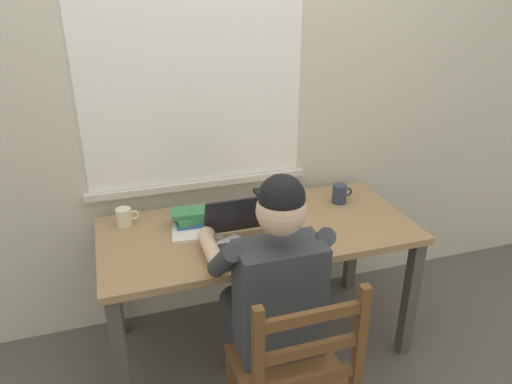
{
  "coord_description": "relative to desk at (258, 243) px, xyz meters",
  "views": [
    {
      "loc": [
        -0.66,
        -2.02,
        1.88
      ],
      "look_at": [
        -0.03,
        -0.05,
        0.94
      ],
      "focal_mm": 33.91,
      "sensor_mm": 36.0,
      "label": 1
    }
  ],
  "objects": [
    {
      "name": "paper_pile_side",
      "position": [
        -0.3,
        0.03,
        0.1
      ],
      "size": [
        0.26,
        0.22,
        0.02
      ],
      "primitive_type": "cube",
      "rotation": [
        0.0,
        0.0,
        -0.16
      ],
      "color": "silver",
      "rests_on": "desk"
    },
    {
      "name": "coffee_mug_white",
      "position": [
        -0.63,
        0.23,
        0.14
      ],
      "size": [
        0.11,
        0.08,
        0.09
      ],
      "color": "beige",
      "rests_on": "desk"
    },
    {
      "name": "seated_person",
      "position": [
        -0.09,
        -0.44,
        0.04
      ],
      "size": [
        0.5,
        0.6,
        1.23
      ],
      "color": "#33383D",
      "rests_on": "ground"
    },
    {
      "name": "wooden_chair",
      "position": [
        -0.09,
        -0.72,
        -0.18
      ],
      "size": [
        0.42,
        0.42,
        0.93
      ],
      "color": "brown",
      "rests_on": "ground"
    },
    {
      "name": "coffee_mug_dark",
      "position": [
        0.52,
        0.14,
        0.14
      ],
      "size": [
        0.12,
        0.08,
        0.1
      ],
      "color": "#2D384C",
      "rests_on": "desk"
    },
    {
      "name": "ground_plane",
      "position": [
        0.0,
        0.0,
        -0.63
      ],
      "size": [
        8.0,
        8.0,
        0.0
      ],
      "primitive_type": "plane",
      "color": "#56514C"
    },
    {
      "name": "computer_mouse",
      "position": [
        0.1,
        -0.19,
        0.11
      ],
      "size": [
        0.06,
        0.1,
        0.03
      ],
      "primitive_type": "ellipsoid",
      "color": "#232328",
      "rests_on": "desk"
    },
    {
      "name": "laptop",
      "position": [
        -0.12,
        -0.15,
        0.14
      ],
      "size": [
        0.33,
        0.32,
        0.22
      ],
      "color": "#232328",
      "rests_on": "desk"
    },
    {
      "name": "desk",
      "position": [
        0.0,
        0.0,
        0.0
      ],
      "size": [
        1.55,
        0.72,
        0.72
      ],
      "color": "#9E7A51",
      "rests_on": "ground"
    },
    {
      "name": "back_wall",
      "position": [
        -0.0,
        0.44,
        0.67
      ],
      "size": [
        6.0,
        0.08,
        2.6
      ],
      "color": "beige",
      "rests_on": "ground"
    },
    {
      "name": "paper_pile_back_corner",
      "position": [
        0.18,
        0.19,
        0.1
      ],
      "size": [
        0.26,
        0.24,
        0.01
      ],
      "primitive_type": "cube",
      "rotation": [
        0.0,
        0.0,
        -0.38
      ],
      "color": "white",
      "rests_on": "desk"
    },
    {
      "name": "paper_pile_near_laptop",
      "position": [
        -0.18,
        -0.16,
        0.1
      ],
      "size": [
        0.23,
        0.21,
        0.02
      ],
      "primitive_type": "cube",
      "rotation": [
        0.0,
        0.0,
        0.45
      ],
      "color": "white",
      "rests_on": "desk"
    },
    {
      "name": "book_stack_main",
      "position": [
        -0.31,
        0.12,
        0.13
      ],
      "size": [
        0.2,
        0.16,
        0.08
      ],
      "color": "#2D5B9E",
      "rests_on": "desk"
    }
  ]
}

